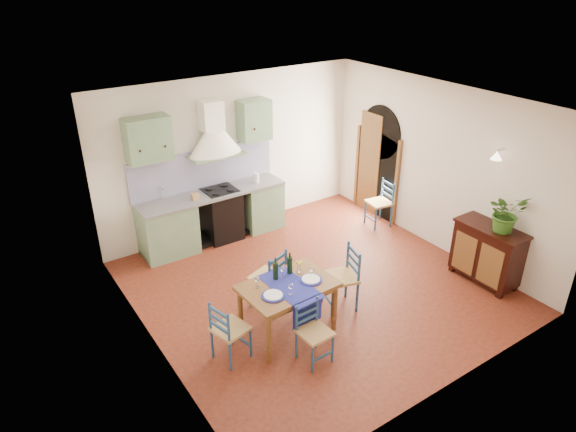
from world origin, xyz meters
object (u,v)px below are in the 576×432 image
at_px(potted_plant, 506,213).
at_px(chair_near, 313,332).
at_px(sideboard, 487,252).
at_px(dining_table, 288,290).

bearing_deg(potted_plant, chair_near, 176.04).
relative_size(sideboard, potted_plant, 1.78).
relative_size(dining_table, sideboard, 1.17).
height_order(dining_table, potted_plant, potted_plant).
bearing_deg(potted_plant, sideboard, 98.34).
distance_m(dining_table, sideboard, 3.27).
relative_size(dining_table, potted_plant, 2.08).
bearing_deg(sideboard, potted_plant, -81.66).
distance_m(chair_near, sideboard, 3.23).
bearing_deg(dining_table, sideboard, -11.57).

